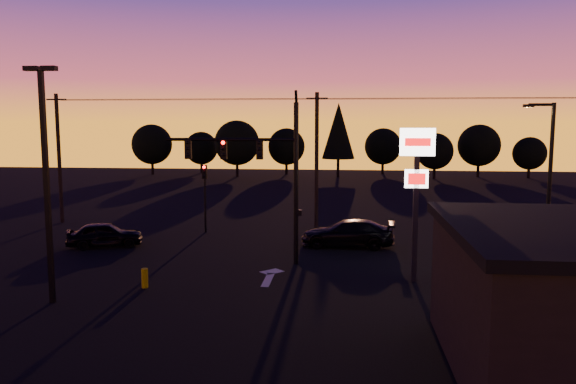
{
  "coord_description": "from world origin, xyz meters",
  "views": [
    {
      "loc": [
        3.89,
        -23.31,
        7.06
      ],
      "look_at": [
        1.0,
        5.0,
        3.5
      ],
      "focal_mm": 35.0,
      "sensor_mm": 36.0,
      "label": 1
    }
  ],
  "objects_px": {
    "traffic_signal_mast": "(264,165)",
    "pylon_sign": "(417,172)",
    "streetlight": "(548,176)",
    "secondary_signal": "(205,188)",
    "parking_lot_light": "(46,169)",
    "bollard": "(145,278)",
    "car_right": "(348,233)",
    "suv_parked": "(548,305)",
    "car_left": "(105,234)"
  },
  "relations": [
    {
      "from": "pylon_sign",
      "to": "suv_parked",
      "type": "bearing_deg",
      "value": -52.49
    },
    {
      "from": "secondary_signal",
      "to": "bollard",
      "type": "height_order",
      "value": "secondary_signal"
    },
    {
      "from": "traffic_signal_mast",
      "to": "parking_lot_light",
      "type": "distance_m",
      "value": 10.19
    },
    {
      "from": "pylon_sign",
      "to": "car_left",
      "type": "relative_size",
      "value": 1.64
    },
    {
      "from": "traffic_signal_mast",
      "to": "suv_parked",
      "type": "bearing_deg",
      "value": -34.72
    },
    {
      "from": "traffic_signal_mast",
      "to": "car_left",
      "type": "xyz_separation_m",
      "value": [
        -9.57,
        2.82,
        -4.23
      ]
    },
    {
      "from": "secondary_signal",
      "to": "car_right",
      "type": "bearing_deg",
      "value": -19.66
    },
    {
      "from": "traffic_signal_mast",
      "to": "streetlight",
      "type": "distance_m",
      "value": 14.1
    },
    {
      "from": "parking_lot_light",
      "to": "streetlight",
      "type": "height_order",
      "value": "parking_lot_light"
    },
    {
      "from": "streetlight",
      "to": "secondary_signal",
      "type": "bearing_deg",
      "value": 162.44
    },
    {
      "from": "car_left",
      "to": "streetlight",
      "type": "bearing_deg",
      "value": -113.22
    },
    {
      "from": "car_right",
      "to": "streetlight",
      "type": "bearing_deg",
      "value": 77.19
    },
    {
      "from": "pylon_sign",
      "to": "bollard",
      "type": "xyz_separation_m",
      "value": [
        -11.59,
        -2.19,
        -4.49
      ]
    },
    {
      "from": "pylon_sign",
      "to": "suv_parked",
      "type": "distance_m",
      "value": 7.75
    },
    {
      "from": "traffic_signal_mast",
      "to": "car_left",
      "type": "relative_size",
      "value": 2.07
    },
    {
      "from": "car_left",
      "to": "suv_parked",
      "type": "distance_m",
      "value": 23.16
    },
    {
      "from": "secondary_signal",
      "to": "suv_parked",
      "type": "relative_size",
      "value": 0.82
    },
    {
      "from": "suv_parked",
      "to": "streetlight",
      "type": "bearing_deg",
      "value": 68.9
    },
    {
      "from": "bollard",
      "to": "car_left",
      "type": "height_order",
      "value": "car_left"
    },
    {
      "from": "car_right",
      "to": "suv_parked",
      "type": "height_order",
      "value": "car_right"
    },
    {
      "from": "secondary_signal",
      "to": "streetlight",
      "type": "relative_size",
      "value": 0.54
    },
    {
      "from": "parking_lot_light",
      "to": "car_left",
      "type": "distance_m",
      "value": 11.03
    },
    {
      "from": "car_left",
      "to": "pylon_sign",
      "type": "bearing_deg",
      "value": -127.72
    },
    {
      "from": "streetlight",
      "to": "bollard",
      "type": "bearing_deg",
      "value": -161.5
    },
    {
      "from": "parking_lot_light",
      "to": "pylon_sign",
      "type": "bearing_deg",
      "value": 17.23
    },
    {
      "from": "pylon_sign",
      "to": "car_right",
      "type": "xyz_separation_m",
      "value": [
        -2.91,
        6.74,
        -4.15
      ]
    },
    {
      "from": "parking_lot_light",
      "to": "bollard",
      "type": "bearing_deg",
      "value": 38.44
    },
    {
      "from": "car_left",
      "to": "car_right",
      "type": "bearing_deg",
      "value": -104.11
    },
    {
      "from": "traffic_signal_mast",
      "to": "parking_lot_light",
      "type": "xyz_separation_m",
      "value": [
        -7.4,
        -6.99,
        0.33
      ]
    },
    {
      "from": "parking_lot_light",
      "to": "car_left",
      "type": "xyz_separation_m",
      "value": [
        -2.17,
        9.81,
        -4.56
      ]
    },
    {
      "from": "pylon_sign",
      "to": "car_right",
      "type": "height_order",
      "value": "pylon_sign"
    },
    {
      "from": "streetlight",
      "to": "suv_parked",
      "type": "distance_m",
      "value": 10.32
    },
    {
      "from": "traffic_signal_mast",
      "to": "car_right",
      "type": "height_order",
      "value": "traffic_signal_mast"
    },
    {
      "from": "secondary_signal",
      "to": "pylon_sign",
      "type": "bearing_deg",
      "value": -39.77
    },
    {
      "from": "parking_lot_light",
      "to": "car_left",
      "type": "height_order",
      "value": "parking_lot_light"
    },
    {
      "from": "streetlight",
      "to": "bollard",
      "type": "xyz_separation_m",
      "value": [
        -18.5,
        -6.19,
        -4.0
      ]
    },
    {
      "from": "traffic_signal_mast",
      "to": "suv_parked",
      "type": "xyz_separation_m",
      "value": [
        11.07,
        -7.67,
        -4.2
      ]
    },
    {
      "from": "secondary_signal",
      "to": "bollard",
      "type": "xyz_separation_m",
      "value": [
        0.41,
        -12.18,
        -2.44
      ]
    },
    {
      "from": "parking_lot_light",
      "to": "suv_parked",
      "type": "relative_size",
      "value": 1.72
    },
    {
      "from": "pylon_sign",
      "to": "parking_lot_light",
      "type": "bearing_deg",
      "value": -162.77
    },
    {
      "from": "parking_lot_light",
      "to": "pylon_sign",
      "type": "height_order",
      "value": "parking_lot_light"
    },
    {
      "from": "secondary_signal",
      "to": "bollard",
      "type": "distance_m",
      "value": 12.43
    },
    {
      "from": "car_left",
      "to": "traffic_signal_mast",
      "type": "bearing_deg",
      "value": -126.44
    },
    {
      "from": "traffic_signal_mast",
      "to": "pylon_sign",
      "type": "distance_m",
      "value": 7.52
    },
    {
      "from": "bollard",
      "to": "car_left",
      "type": "xyz_separation_m",
      "value": [
        -5.08,
        7.5,
        0.29
      ]
    },
    {
      "from": "parking_lot_light",
      "to": "car_right",
      "type": "height_order",
      "value": "parking_lot_light"
    },
    {
      "from": "pylon_sign",
      "to": "bollard",
      "type": "distance_m",
      "value": 12.62
    },
    {
      "from": "pylon_sign",
      "to": "streetlight",
      "type": "relative_size",
      "value": 0.85
    },
    {
      "from": "parking_lot_light",
      "to": "car_right",
      "type": "bearing_deg",
      "value": 44.13
    },
    {
      "from": "pylon_sign",
      "to": "car_left",
      "type": "distance_m",
      "value": 17.99
    }
  ]
}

